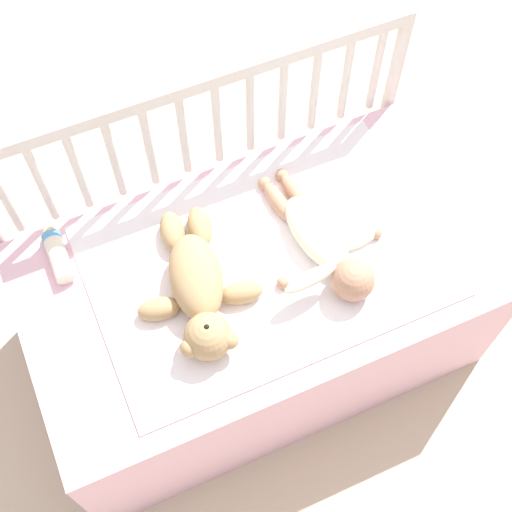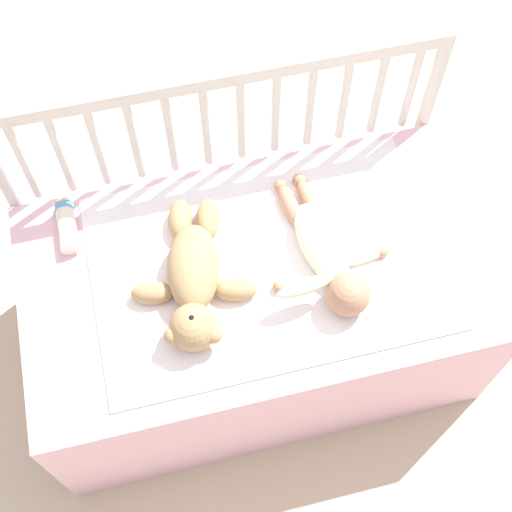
# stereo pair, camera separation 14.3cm
# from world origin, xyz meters

# --- Properties ---
(ground_plane) EXTENTS (12.00, 12.00, 0.00)m
(ground_plane) POSITION_xyz_m (0.00, 0.00, 0.00)
(ground_plane) COLOR #C6B293
(crib_mattress) EXTENTS (1.15, 0.65, 0.45)m
(crib_mattress) POSITION_xyz_m (0.00, 0.00, 0.23)
(crib_mattress) COLOR #EDB7C6
(crib_mattress) RESTS_ON ground_plane
(crib_rail) EXTENTS (1.15, 0.04, 0.77)m
(crib_rail) POSITION_xyz_m (-0.00, 0.35, 0.55)
(crib_rail) COLOR beige
(crib_rail) RESTS_ON ground_plane
(blanket) EXTENTS (0.85, 0.58, 0.01)m
(blanket) POSITION_xyz_m (0.03, 0.01, 0.46)
(blanket) COLOR white
(blanket) RESTS_ON crib_mattress
(teddy_bear) EXTENTS (0.30, 0.42, 0.11)m
(teddy_bear) POSITION_xyz_m (-0.16, -0.01, 0.50)
(teddy_bear) COLOR tan
(teddy_bear) RESTS_ON crib_mattress
(baby) EXTENTS (0.32, 0.43, 0.10)m
(baby) POSITION_xyz_m (0.17, -0.02, 0.49)
(baby) COLOR #EAEACC
(baby) RESTS_ON crib_mattress
(baby_bottle) EXTENTS (0.05, 0.16, 0.05)m
(baby_bottle) POSITION_xyz_m (-0.43, 0.23, 0.48)
(baby_bottle) COLOR #F4E5CC
(baby_bottle) RESTS_ON crib_mattress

